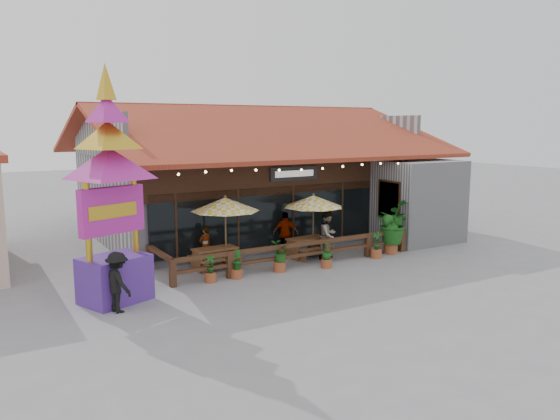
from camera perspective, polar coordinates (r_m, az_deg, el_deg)
ground at (r=21.35m, az=5.14°, el=-5.08°), size 100.00×100.00×0.00m
restaurant_building at (r=26.64m, az=-2.67°, el=2.55°), size 15.50×14.73×6.09m
patio_railing at (r=19.78m, az=0.30°, el=-4.33°), size 10.00×2.60×0.92m
umbrella_left at (r=19.62m, az=-5.74°, el=0.56°), size 3.27×3.27×2.65m
umbrella_right at (r=21.25m, az=3.51°, el=0.89°), size 2.83×2.83×2.51m
picnic_table_left at (r=19.84m, az=-6.81°, el=-4.65°), size 1.64×1.43×0.76m
picnic_table_right at (r=21.47m, az=2.83°, el=-3.55°), size 1.75×1.56×0.77m
thai_sign_tower at (r=16.23m, az=-17.37°, el=4.05°), size 3.51×3.51×7.35m
tropical_plant at (r=22.35m, az=11.56°, el=-1.44°), size 1.95×2.00×2.10m
diner_a at (r=20.30m, az=-7.82°, el=-3.72°), size 0.62×0.50×1.48m
diner_b at (r=21.12m, az=5.07°, el=-2.64°), size 1.11×1.01×1.86m
diner_c at (r=21.77m, az=0.59°, el=-2.44°), size 1.08×0.88×1.73m
pedestrian at (r=15.79m, az=-16.62°, el=-7.24°), size 0.92×1.24×1.70m
planter_a at (r=18.20m, az=-7.30°, el=-6.27°), size 0.39×0.39×0.96m
planter_b at (r=18.54m, az=-4.56°, el=-5.82°), size 0.40×0.41×0.97m
planter_c at (r=19.27m, az=-0.04°, el=-4.71°), size 0.82×0.77×1.08m
planter_d at (r=19.89m, az=4.90°, el=-4.74°), size 0.51×0.51×0.96m
planter_e at (r=21.58m, az=10.04°, el=-3.83°), size 0.43×0.44×1.05m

